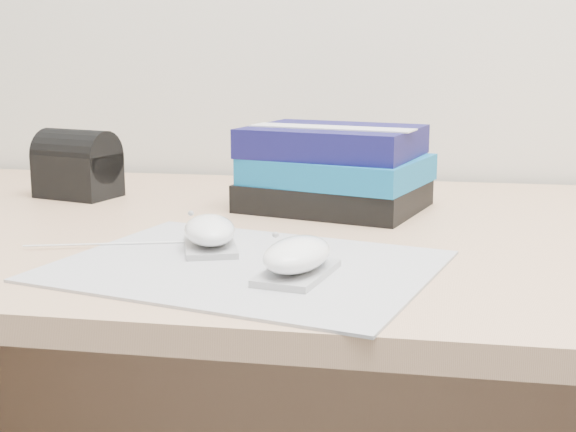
% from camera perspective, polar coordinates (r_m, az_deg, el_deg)
% --- Properties ---
extents(desk, '(1.60, 0.80, 0.73)m').
position_cam_1_polar(desk, '(1.18, 3.64, -11.28)').
color(desk, tan).
rests_on(desk, ground).
extents(mousepad, '(0.45, 0.39, 0.00)m').
position_cam_1_polar(mousepad, '(0.86, -3.03, -3.56)').
color(mousepad, gray).
rests_on(mousepad, desk).
extents(mouse_rear, '(0.09, 0.12, 0.04)m').
position_cam_1_polar(mouse_rear, '(0.92, -5.59, -1.19)').
color(mouse_rear, '#9D9DA0').
rests_on(mouse_rear, mousepad).
extents(mouse_front, '(0.08, 0.12, 0.05)m').
position_cam_1_polar(mouse_front, '(0.81, 0.65, -2.97)').
color(mouse_front, '#A9A9AC').
rests_on(mouse_front, mousepad).
extents(usb_cable, '(0.18, 0.06, 0.00)m').
position_cam_1_polar(usb_cable, '(0.97, -12.76, -1.95)').
color(usb_cable, white).
rests_on(usb_cable, mousepad).
extents(book_stack, '(0.29, 0.25, 0.12)m').
position_cam_1_polar(book_stack, '(1.17, 3.36, 3.39)').
color(book_stack, black).
rests_on(book_stack, desk).
extents(pouch, '(0.14, 0.11, 0.11)m').
position_cam_1_polar(pouch, '(1.30, -14.75, 3.56)').
color(pouch, black).
rests_on(pouch, desk).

